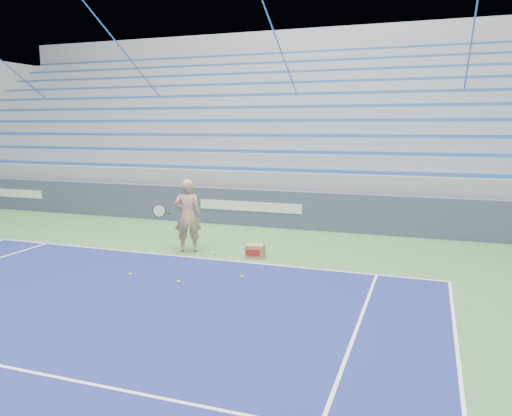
{
  "coord_description": "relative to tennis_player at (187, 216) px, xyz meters",
  "views": [
    {
      "loc": [
        5.0,
        1.96,
        2.98
      ],
      "look_at": [
        1.37,
        12.38,
        1.15
      ],
      "focal_mm": 35.0,
      "sensor_mm": 36.0,
      "label": 1
    }
  ],
  "objects": [
    {
      "name": "tennis_ball_0",
      "position": [
        0.95,
        -2.28,
        -0.84
      ],
      "size": [
        0.07,
        0.07,
        0.07
      ],
      "primitive_type": "sphere",
      "color": "#A9DD2D",
      "rests_on": "ground"
    },
    {
      "name": "tennis_player",
      "position": [
        0.0,
        0.0,
        0.0
      ],
      "size": [
        0.98,
        0.93,
        1.74
      ],
      "color": "tan",
      "rests_on": "ground"
    },
    {
      "name": "sponsor_barrier",
      "position": [
        0.35,
        3.5,
        -0.32
      ],
      "size": [
        30.0,
        0.32,
        1.1
      ],
      "color": "#3E455E",
      "rests_on": "ground"
    },
    {
      "name": "tennis_ball_1",
      "position": [
        1.98,
        -1.58,
        -0.84
      ],
      "size": [
        0.07,
        0.07,
        0.07
      ],
      "primitive_type": "sphere",
      "color": "#A9DD2D",
      "rests_on": "ground"
    },
    {
      "name": "ball_box",
      "position": [
        1.7,
        0.0,
        -0.72
      ],
      "size": [
        0.44,
        0.36,
        0.31
      ],
      "color": "#A4754F",
      "rests_on": "ground"
    },
    {
      "name": "bleachers",
      "position": [
        0.35,
        9.22,
        1.48
      ],
      "size": [
        31.0,
        9.15,
        7.3
      ],
      "color": "#999BA2",
      "rests_on": "ground"
    },
    {
      "name": "tennis_ball_2",
      "position": [
        -0.2,
        -2.17,
        -0.84
      ],
      "size": [
        0.07,
        0.07,
        0.07
      ],
      "primitive_type": "sphere",
      "color": "#A9DD2D",
      "rests_on": "ground"
    },
    {
      "name": "tennis_ball_3",
      "position": [
        0.73,
        -0.09,
        -0.84
      ],
      "size": [
        0.07,
        0.07,
        0.07
      ],
      "primitive_type": "sphere",
      "color": "#A9DD2D",
      "rests_on": "ground"
    }
  ]
}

